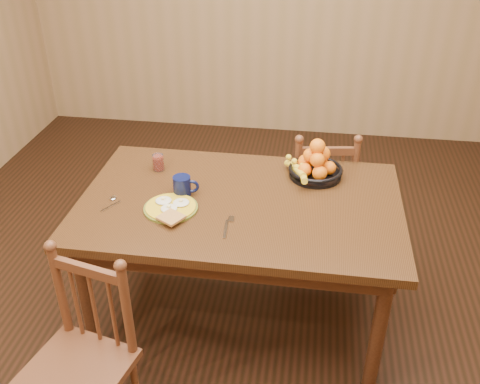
# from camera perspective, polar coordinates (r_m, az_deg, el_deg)

# --- Properties ---
(room) EXTENTS (4.52, 5.02, 2.72)m
(room) POSITION_cam_1_polar(r_m,az_deg,el_deg) (2.40, 0.00, 11.29)
(room) COLOR black
(room) RESTS_ON ground
(dining_table) EXTENTS (1.60, 1.00, 0.75)m
(dining_table) POSITION_cam_1_polar(r_m,az_deg,el_deg) (2.71, 0.00, -2.44)
(dining_table) COLOR black
(dining_table) RESTS_ON ground
(chair_far) EXTENTS (0.45, 0.44, 0.88)m
(chair_far) POSITION_cam_1_polar(r_m,az_deg,el_deg) (3.35, 8.46, -0.41)
(chair_far) COLOR #4D2917
(chair_far) RESTS_ON ground
(chair_near) EXTENTS (0.48, 0.46, 0.88)m
(chair_near) POSITION_cam_1_polar(r_m,az_deg,el_deg) (2.40, -16.57, -16.91)
(chair_near) COLOR #4D2917
(chair_near) RESTS_ON ground
(breakfast_plate) EXTENTS (0.26, 0.31, 0.04)m
(breakfast_plate) POSITION_cam_1_polar(r_m,az_deg,el_deg) (2.61, -7.39, -1.67)
(breakfast_plate) COLOR #59601E
(breakfast_plate) RESTS_ON dining_table
(fork) EXTENTS (0.04, 0.18, 0.00)m
(fork) POSITION_cam_1_polar(r_m,az_deg,el_deg) (2.48, -1.34, -3.59)
(fork) COLOR silver
(fork) RESTS_ON dining_table
(spoon) EXTENTS (0.07, 0.15, 0.01)m
(spoon) POSITION_cam_1_polar(r_m,az_deg,el_deg) (2.73, -13.46, -0.89)
(spoon) COLOR silver
(spoon) RESTS_ON dining_table
(coffee_mug) EXTENTS (0.13, 0.09, 0.10)m
(coffee_mug) POSITION_cam_1_polar(r_m,az_deg,el_deg) (2.70, -6.12, 0.69)
(coffee_mug) COLOR black
(coffee_mug) RESTS_ON dining_table
(juice_glass) EXTENTS (0.06, 0.06, 0.09)m
(juice_glass) POSITION_cam_1_polar(r_m,az_deg,el_deg) (2.95, -8.71, 3.10)
(juice_glass) COLOR silver
(juice_glass) RESTS_ON dining_table
(fruit_bowl) EXTENTS (0.32, 0.32, 0.22)m
(fruit_bowl) POSITION_cam_1_polar(r_m,az_deg,el_deg) (2.87, 7.97, 2.77)
(fruit_bowl) COLOR black
(fruit_bowl) RESTS_ON dining_table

